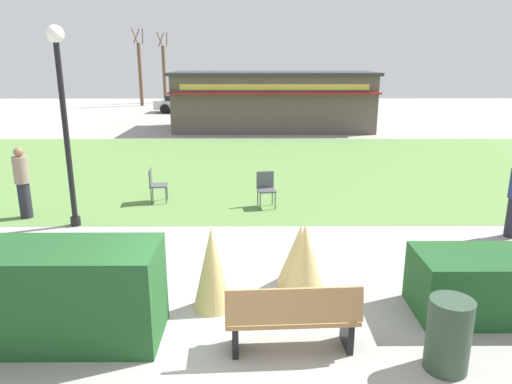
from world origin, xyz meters
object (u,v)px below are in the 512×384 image
parked_car_center_slot (258,103)px  food_kiosk (273,101)px  cafe_chair_west (266,186)px  parked_car_west_slot (186,103)px  parked_car_east_slot (325,103)px  trash_bin (449,335)px  person_standing (23,182)px  tree_right_bg (140,73)px  park_bench (292,318)px  cafe_chair_east (155,183)px  tree_left_bg (164,73)px  lamppost_mid (63,105)px

parked_car_center_slot → food_kiosk: bearing=-84.9°
cafe_chair_west → parked_car_west_slot: size_ratio=0.21×
parked_car_east_slot → trash_bin: bearing=-95.3°
person_standing → tree_right_bg: tree_right_bg is taller
trash_bin → parked_car_west_slot: (-7.05, 28.54, 0.18)m
food_kiosk → person_standing: food_kiosk is taller
parked_car_west_slot → parked_car_center_slot: same height
park_bench → cafe_chair_east: 7.28m
park_bench → food_kiosk: food_kiosk is taller
park_bench → parked_car_east_slot: parked_car_east_slot is taller
parked_car_west_slot → cafe_chair_east: bearing=-84.3°
food_kiosk → cafe_chair_west: 13.89m
cafe_chair_east → parked_car_east_slot: 22.83m
park_bench → tree_left_bg: size_ratio=0.30×
park_bench → tree_right_bg: size_ratio=0.29×
park_bench → food_kiosk: size_ratio=0.16×
cafe_chair_west → parked_car_center_slot: 21.95m
park_bench → tree_right_bg: (-9.41, 33.14, 2.09)m
food_kiosk → parked_car_west_slot: bearing=125.3°
park_bench → cafe_chair_west: bearing=91.6°
trash_bin → tree_left_bg: tree_left_bg is taller
trash_bin → parked_car_center_slot: (-2.04, 28.53, 0.18)m
trash_bin → parked_car_east_slot: (2.65, 28.53, 0.18)m
cafe_chair_east → tree_left_bg: tree_left_bg is taller
lamppost_mid → parked_car_center_slot: bearing=79.5°
lamppost_mid → cafe_chair_west: bearing=18.0°
tree_left_bg → parked_car_east_slot: bearing=-31.8°
food_kiosk → tree_right_bg: 16.47m
trash_bin → tree_right_bg: size_ratio=0.16×
cafe_chair_west → person_standing: size_ratio=0.53×
lamppost_mid → trash_bin: lamppost_mid is taller
food_kiosk → tree_right_bg: tree_right_bg is taller
lamppost_mid → tree_left_bg: (-3.52, 31.12, -0.20)m
lamppost_mid → cafe_chair_west: size_ratio=4.83×
cafe_chair_west → parked_car_west_slot: parked_car_west_slot is taller
cafe_chair_east → tree_right_bg: size_ratio=0.15×
lamppost_mid → person_standing: 2.35m
cafe_chair_east → parked_car_east_slot: size_ratio=0.21×
parked_car_east_slot → cafe_chair_east: bearing=-109.3°
person_standing → parked_car_west_slot: (0.66, 22.80, -0.22)m
cafe_chair_east → person_standing: size_ratio=0.53×
lamppost_mid → person_standing: size_ratio=2.55×
person_standing → parked_car_west_slot: person_standing is taller
park_bench → trash_bin: 1.88m
park_bench → parked_car_east_slot: 28.52m
parked_car_west_slot → food_kiosk: bearing=-54.7°
trash_bin → cafe_chair_east: (-4.89, 6.98, 0.07)m
cafe_chair_east → parked_car_center_slot: (2.86, 21.55, 0.12)m
parked_car_east_slot → tree_right_bg: size_ratio=0.73×
parked_car_west_slot → parked_car_east_slot: 9.70m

